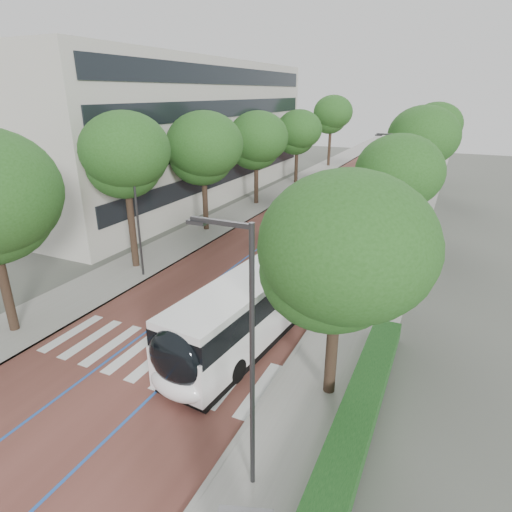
# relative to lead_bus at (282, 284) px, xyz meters

# --- Properties ---
(ground) EXTENTS (160.00, 160.00, 0.00)m
(ground) POSITION_rel_lead_bus_xyz_m (-3.60, -7.32, -1.63)
(ground) COLOR #51544C
(ground) RESTS_ON ground
(road) EXTENTS (11.00, 140.00, 0.02)m
(road) POSITION_rel_lead_bus_xyz_m (-3.60, 32.68, -1.62)
(road) COLOR #582E27
(road) RESTS_ON ground
(sidewalk_left) EXTENTS (4.00, 140.00, 0.12)m
(sidewalk_left) POSITION_rel_lead_bus_xyz_m (-11.10, 32.68, -1.57)
(sidewalk_left) COLOR gray
(sidewalk_left) RESTS_ON ground
(sidewalk_right) EXTENTS (4.00, 140.00, 0.12)m
(sidewalk_right) POSITION_rel_lead_bus_xyz_m (3.90, 32.68, -1.57)
(sidewalk_right) COLOR gray
(sidewalk_right) RESTS_ON ground
(kerb_left) EXTENTS (0.20, 140.00, 0.14)m
(kerb_left) POSITION_rel_lead_bus_xyz_m (-9.20, 32.68, -1.57)
(kerb_left) COLOR gray
(kerb_left) RESTS_ON ground
(kerb_right) EXTENTS (0.20, 140.00, 0.14)m
(kerb_right) POSITION_rel_lead_bus_xyz_m (2.00, 32.68, -1.57)
(kerb_right) COLOR gray
(kerb_right) RESTS_ON ground
(zebra_crossing) EXTENTS (10.55, 3.60, 0.01)m
(zebra_crossing) POSITION_rel_lead_bus_xyz_m (-3.40, -6.32, -1.60)
(zebra_crossing) COLOR silver
(zebra_crossing) RESTS_ON ground
(lane_line_left) EXTENTS (0.12, 126.00, 0.01)m
(lane_line_left) POSITION_rel_lead_bus_xyz_m (-5.20, 32.68, -1.60)
(lane_line_left) COLOR #2251AB
(lane_line_left) RESTS_ON road
(lane_line_right) EXTENTS (0.12, 126.00, 0.01)m
(lane_line_right) POSITION_rel_lead_bus_xyz_m (-2.00, 32.68, -1.60)
(lane_line_right) COLOR #2251AB
(lane_line_right) RESTS_ON road
(office_building) EXTENTS (18.11, 40.00, 14.00)m
(office_building) POSITION_rel_lead_bus_xyz_m (-23.08, 20.68, 5.37)
(office_building) COLOR #ABA89E
(office_building) RESTS_ON ground
(hedge) EXTENTS (1.20, 14.00, 0.80)m
(hedge) POSITION_rel_lead_bus_xyz_m (5.50, -7.32, -1.11)
(hedge) COLOR #143B16
(hedge) RESTS_ON sidewalk_right
(streetlight_near) EXTENTS (1.82, 0.20, 8.00)m
(streetlight_near) POSITION_rel_lead_bus_xyz_m (3.02, -10.32, 3.19)
(streetlight_near) COLOR #323335
(streetlight_near) RESTS_ON sidewalk_right
(streetlight_far) EXTENTS (1.82, 0.20, 8.00)m
(streetlight_far) POSITION_rel_lead_bus_xyz_m (3.02, 14.68, 3.19)
(streetlight_far) COLOR #323335
(streetlight_far) RESTS_ON sidewalk_right
(lamp_post_left) EXTENTS (0.14, 0.14, 8.00)m
(lamp_post_left) POSITION_rel_lead_bus_xyz_m (-9.70, 0.68, 2.49)
(lamp_post_left) COLOR #323335
(lamp_post_left) RESTS_ON sidewalk_left
(trees_left) EXTENTS (6.44, 61.15, 9.97)m
(trees_left) POSITION_rel_lead_bus_xyz_m (-11.10, 16.47, 4.93)
(trees_left) COLOR black
(trees_left) RESTS_ON ground
(trees_right) EXTENTS (5.99, 47.94, 9.39)m
(trees_right) POSITION_rel_lead_bus_xyz_m (4.10, 15.30, 4.72)
(trees_right) COLOR black
(trees_right) RESTS_ON ground
(lead_bus) EXTENTS (4.27, 18.55, 3.20)m
(lead_bus) POSITION_rel_lead_bus_xyz_m (0.00, 0.00, 0.00)
(lead_bus) COLOR black
(lead_bus) RESTS_ON ground
(bus_queued_0) EXTENTS (3.34, 12.54, 3.20)m
(bus_queued_0) POSITION_rel_lead_bus_xyz_m (-0.42, 16.51, -0.00)
(bus_queued_0) COLOR white
(bus_queued_0) RESTS_ON ground
(bus_queued_1) EXTENTS (2.99, 12.48, 3.20)m
(bus_queued_1) POSITION_rel_lead_bus_xyz_m (-0.81, 29.41, -0.00)
(bus_queued_1) COLOR white
(bus_queued_1) RESTS_ON ground
(bus_queued_2) EXTENTS (3.04, 12.49, 3.20)m
(bus_queued_2) POSITION_rel_lead_bus_xyz_m (-0.83, 43.08, -0.00)
(bus_queued_2) COLOR white
(bus_queued_2) RESTS_ON ground
(bus_queued_3) EXTENTS (2.62, 12.42, 3.20)m
(bus_queued_3) POSITION_rel_lead_bus_xyz_m (-0.83, 55.20, -0.00)
(bus_queued_3) COLOR white
(bus_queued_3) RESTS_ON ground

